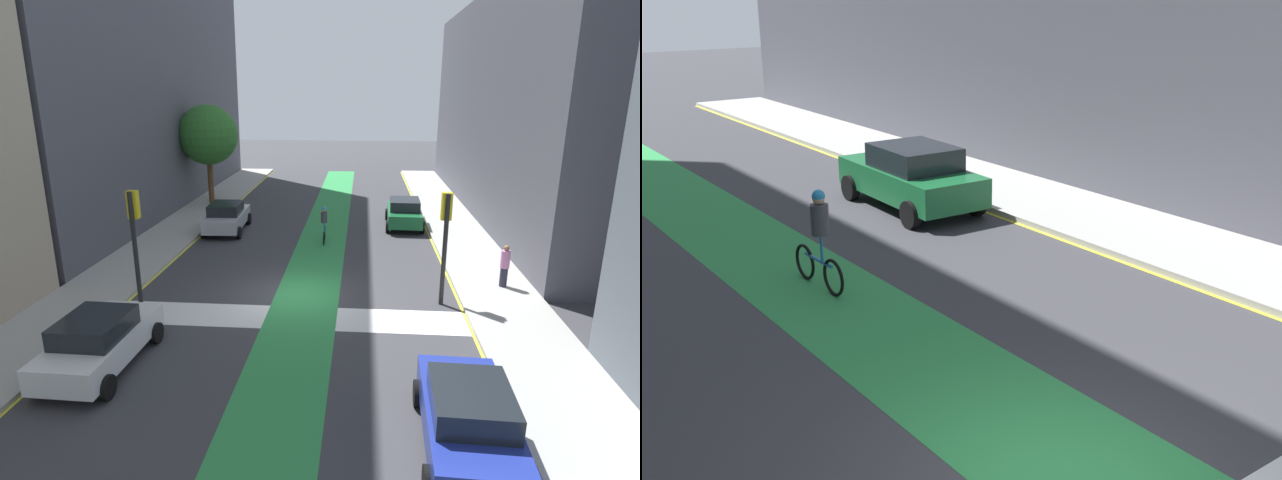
% 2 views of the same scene
% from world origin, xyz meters
% --- Properties ---
extents(bike_lane_paint, '(2.40, 60.00, 0.01)m').
position_xyz_m(bike_lane_paint, '(0.44, 0.00, 0.00)').
color(bike_lane_paint, '#2D8C47').
rests_on(bike_lane_paint, ground_plane).
extents(car_green_right_far, '(2.13, 4.25, 1.57)m').
position_xyz_m(car_green_right_far, '(4.76, 10.36, 0.80)').
color(car_green_right_far, '#196033').
rests_on(car_green_right_far, ground_plane).
extents(cyclist_in_lane, '(0.32, 1.73, 1.86)m').
position_xyz_m(cyclist_in_lane, '(0.56, 6.86, 0.97)').
color(cyclist_in_lane, black).
rests_on(cyclist_in_lane, ground_plane).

